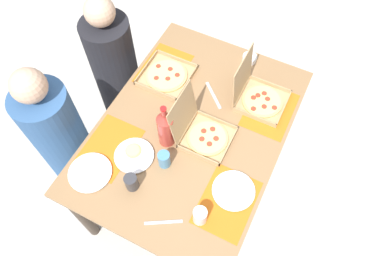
{
  "coord_description": "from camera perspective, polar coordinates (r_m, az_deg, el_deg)",
  "views": [
    {
      "loc": [
        -0.95,
        -0.47,
        2.56
      ],
      "look_at": [
        0.0,
        0.0,
        0.78
      ],
      "focal_mm": 33.9,
      "sensor_mm": 36.0,
      "label": 1
    }
  ],
  "objects": [
    {
      "name": "cup_red",
      "position": [
        1.89,
        -9.51,
        -8.41
      ],
      "size": [
        0.07,
        0.07,
        0.1
      ],
      "primitive_type": "cylinder",
      "color": "#333338",
      "rests_on": "dining_table"
    },
    {
      "name": "diner_left_seat",
      "position": [
        2.46,
        -19.69,
        -1.72
      ],
      "size": [
        0.32,
        0.32,
        1.19
      ],
      "color": "#33598C",
      "rests_on": "ground_plane"
    },
    {
      "name": "placemat_near_right",
      "position": [
        2.19,
        12.15,
        2.79
      ],
      "size": [
        0.36,
        0.26,
        0.0
      ],
      "primitive_type": "cube",
      "color": "orange",
      "rests_on": "dining_table"
    },
    {
      "name": "plate_far_left",
      "position": [
        2.0,
        -9.1,
        -4.25
      ],
      "size": [
        0.22,
        0.22,
        0.03
      ],
      "color": "white",
      "rests_on": "dining_table"
    },
    {
      "name": "placemat_near_left",
      "position": [
        1.89,
        5.54,
        -11.53
      ],
      "size": [
        0.36,
        0.26,
        0.0
      ],
      "primitive_type": "cube",
      "color": "orange",
      "rests_on": "dining_table"
    },
    {
      "name": "plate_far_right",
      "position": [
        2.01,
        -15.72,
        -6.8
      ],
      "size": [
        0.23,
        0.23,
        0.02
      ],
      "color": "white",
      "rests_on": "dining_table"
    },
    {
      "name": "placemat_far_left",
      "position": [
        2.06,
        -12.89,
        -2.94
      ],
      "size": [
        0.36,
        0.26,
        0.0
      ],
      "primitive_type": "cube",
      "color": "orange",
      "rests_on": "dining_table"
    },
    {
      "name": "condiment_bowl",
      "position": [
        2.39,
        9.05,
        10.78
      ],
      "size": [
        0.09,
        0.09,
        0.04
      ],
      "primitive_type": "cylinder",
      "color": "white",
      "rests_on": "dining_table"
    },
    {
      "name": "placemat_far_right",
      "position": [
        2.34,
        -4.46,
        9.35
      ],
      "size": [
        0.36,
        0.26,
        0.0
      ],
      "primitive_type": "cube",
      "color": "orange",
      "rests_on": "dining_table"
    },
    {
      "name": "dining_table",
      "position": [
        2.17,
        0.0,
        -1.55
      ],
      "size": [
        1.4,
        1.01,
        0.78
      ],
      "color": "#3F3328",
      "rests_on": "ground_plane"
    },
    {
      "name": "pizza_box_corner_left",
      "position": [
        2.28,
        -4.04,
        8.23
      ],
      "size": [
        0.29,
        0.29,
        0.04
      ],
      "color": "tan",
      "rests_on": "dining_table"
    },
    {
      "name": "fork_by_far_left",
      "position": [
        1.86,
        -4.51,
        -14.58
      ],
      "size": [
        0.11,
        0.17,
        0.0
      ],
      "primitive_type": "cube",
      "rotation": [
        0.0,
        0.0,
        5.24
      ],
      "color": "#B7B7BC",
      "rests_on": "dining_table"
    },
    {
      "name": "pizza_box_center",
      "position": [
        2.0,
        1.65,
        -0.73
      ],
      "size": [
        0.26,
        0.31,
        0.29
      ],
      "color": "tan",
      "rests_on": "dining_table"
    },
    {
      "name": "pizza_box_edge_far",
      "position": [
        2.17,
        10.35,
        5.03
      ],
      "size": [
        0.27,
        0.29,
        0.31
      ],
      "color": "tan",
      "rests_on": "dining_table"
    },
    {
      "name": "knife_by_near_left",
      "position": [
        2.2,
        3.39,
        5.17
      ],
      "size": [
        0.15,
        0.17,
        0.0
      ],
      "primitive_type": "cube",
      "rotation": [
        0.0,
        0.0,
        0.83
      ],
      "color": "#B7B7BC",
      "rests_on": "dining_table"
    },
    {
      "name": "cup_clear_right",
      "position": [
        1.93,
        -4.41,
        -4.94
      ],
      "size": [
        0.07,
        0.07,
        0.1
      ],
      "primitive_type": "cylinder",
      "color": "teal",
      "rests_on": "dining_table"
    },
    {
      "name": "plate_middle",
      "position": [
        1.91,
        6.54,
        -9.78
      ],
      "size": [
        0.22,
        0.22,
        0.02
      ],
      "color": "white",
      "rests_on": "dining_table"
    },
    {
      "name": "cup_dark",
      "position": [
        1.81,
        1.27,
        -13.63
      ],
      "size": [
        0.07,
        0.07,
        0.11
      ],
      "primitive_type": "cylinder",
      "color": "silver",
      "rests_on": "dining_table"
    },
    {
      "name": "soda_bottle",
      "position": [
        1.92,
        -4.16,
        -0.04
      ],
      "size": [
        0.09,
        0.09,
        0.32
      ],
      "color": "#B2382D",
      "rests_on": "dining_table"
    },
    {
      "name": "ground_plane",
      "position": [
        2.77,
        0.0,
        -8.27
      ],
      "size": [
        6.0,
        6.0,
        0.0
      ],
      "primitive_type": "plane",
      "color": "beige"
    },
    {
      "name": "diner_right_seat",
      "position": [
        2.7,
        -11.83,
        8.68
      ],
      "size": [
        0.32,
        0.32,
        1.17
      ],
      "color": "black",
      "rests_on": "ground_plane"
    }
  ]
}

